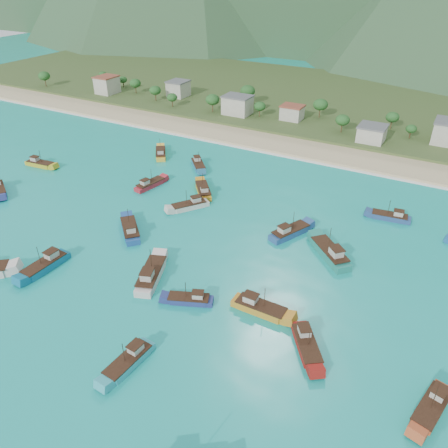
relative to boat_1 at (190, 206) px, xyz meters
The scene contains 23 objects.
ground 26.31m from the boat_1, 71.94° to the right, with size 600.00×600.00×0.00m, color #0C8B80.
beach 54.62m from the boat_1, 81.41° to the left, with size 400.00×18.00×1.20m, color beige.
land 115.29m from the boat_1, 85.94° to the left, with size 400.00×110.00×2.40m, color #385123.
surf_line 45.25m from the boat_1, 79.62° to the left, with size 400.00×2.50×0.08m, color white.
village 77.16m from the boat_1, 79.61° to the left, with size 214.92×24.20×7.22m.
vegetation 79.20m from the boat_1, 84.38° to the left, with size 276.16×25.88×8.77m.
boat_1 is the anchor object (origin of this frame).
boat_6 55.36m from the boat_1, behind, with size 10.01×3.82×5.78m.
boat_7 37.03m from the boat_1, 137.43° to the left, with size 8.45×10.03×6.03m.
boat_12 50.60m from the boat_1, 22.33° to the left, with size 9.71×3.91×5.58m.
boat_14 51.54m from the boat_1, 68.18° to the right, with size 3.57×9.81×5.68m.
boat_15 52.85m from the boat_1, 35.86° to the right, with size 8.09×9.81×5.86m.
boat_16 27.61m from the boat_1, ahead, with size 7.37×11.12×6.36m.
boat_18 41.87m from the boat_1, 39.48° to the right, with size 10.50×3.19×6.18m.
boat_19 36.44m from the boat_1, 57.34° to the right, with size 8.99×5.69×5.12m.
boat_20 17.28m from the boat_1, 162.99° to the left, with size 4.57×9.94×5.66m.
boat_21 9.02m from the boat_1, 97.93° to the left, with size 9.00×9.88×6.11m.
boat_23 29.91m from the boat_1, 72.39° to the right, with size 7.46×12.37×7.03m.
boat_25 38.43m from the boat_1, 108.89° to the right, with size 3.58×10.91×6.38m.
boat_26 70.98m from the boat_1, 28.19° to the right, with size 5.14×10.16×5.76m.
boat_27 25.96m from the boat_1, 116.71° to the left, with size 8.72×9.16×5.77m.
boat_28 38.60m from the boat_1, ahead, with size 11.25×11.03×7.19m.
boat_29 17.90m from the boat_1, 108.61° to the right, with size 10.28×9.97×6.54m.
Camera 1 is at (47.38, -57.53, 55.65)m, focal length 35.00 mm.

